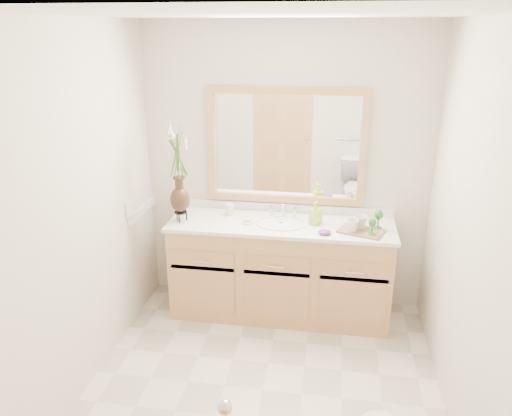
% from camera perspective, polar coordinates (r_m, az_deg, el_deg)
% --- Properties ---
extents(floor, '(2.60, 2.60, 0.00)m').
position_cam_1_polar(floor, '(3.63, 0.76, -20.04)').
color(floor, beige).
rests_on(floor, ground).
extents(ceiling, '(2.40, 2.60, 0.02)m').
position_cam_1_polar(ceiling, '(2.78, 1.00, 21.32)').
color(ceiling, white).
rests_on(ceiling, wall_back).
extents(wall_back, '(2.40, 0.02, 2.40)m').
position_cam_1_polar(wall_back, '(4.23, 3.40, 4.37)').
color(wall_back, silver).
rests_on(wall_back, floor).
extents(wall_front, '(2.40, 0.02, 2.40)m').
position_cam_1_polar(wall_front, '(1.89, -5.07, -17.13)').
color(wall_front, silver).
rests_on(wall_front, floor).
extents(wall_left, '(0.02, 2.60, 2.40)m').
position_cam_1_polar(wall_left, '(3.38, -19.73, -0.88)').
color(wall_left, silver).
rests_on(wall_left, floor).
extents(wall_right, '(0.02, 2.60, 2.40)m').
position_cam_1_polar(wall_right, '(3.09, 23.55, -3.36)').
color(wall_right, silver).
rests_on(wall_right, floor).
extents(vanity, '(1.80, 0.55, 0.80)m').
position_cam_1_polar(vanity, '(4.25, 2.78, -7.10)').
color(vanity, tan).
rests_on(vanity, floor).
extents(counter, '(1.84, 0.57, 0.03)m').
position_cam_1_polar(counter, '(4.08, 2.88, -1.90)').
color(counter, white).
rests_on(counter, vanity).
extents(sink, '(0.38, 0.34, 0.23)m').
position_cam_1_polar(sink, '(4.08, 2.84, -2.50)').
color(sink, white).
rests_on(sink, counter).
extents(mirror, '(1.32, 0.04, 0.97)m').
position_cam_1_polar(mirror, '(4.16, 3.43, 7.02)').
color(mirror, white).
rests_on(mirror, wall_back).
extents(switch_plate, '(0.02, 0.12, 0.12)m').
position_cam_1_polar(switch_plate, '(4.09, -14.24, -0.02)').
color(switch_plate, white).
rests_on(switch_plate, wall_left).
extents(door, '(0.80, 0.03, 2.00)m').
position_cam_1_polar(door, '(2.10, -13.27, -20.09)').
color(door, tan).
rests_on(door, floor).
extents(flower_vase, '(0.19, 0.19, 0.78)m').
position_cam_1_polar(flower_vase, '(4.00, -8.93, 5.61)').
color(flower_vase, black).
rests_on(flower_vase, counter).
extents(tumbler, '(0.07, 0.07, 0.09)m').
position_cam_1_polar(tumbler, '(4.24, -3.04, -0.17)').
color(tumbler, beige).
rests_on(tumbler, counter).
extents(soap_dish, '(0.10, 0.10, 0.03)m').
position_cam_1_polar(soap_dish, '(4.07, -0.97, -1.57)').
color(soap_dish, beige).
rests_on(soap_dish, counter).
extents(soap_bottle, '(0.10, 0.10, 0.17)m').
position_cam_1_polar(soap_bottle, '(4.05, 6.82, -0.68)').
color(soap_bottle, '#A2D732').
rests_on(soap_bottle, counter).
extents(purple_dish, '(0.11, 0.10, 0.04)m').
position_cam_1_polar(purple_dish, '(3.88, 7.84, -2.75)').
color(purple_dish, '#58297C').
rests_on(purple_dish, counter).
extents(tray, '(0.39, 0.32, 0.02)m').
position_cam_1_polar(tray, '(3.97, 11.92, -2.59)').
color(tray, brown).
rests_on(tray, counter).
extents(mug_left, '(0.11, 0.11, 0.10)m').
position_cam_1_polar(mug_left, '(3.92, 10.93, -1.95)').
color(mug_left, beige).
rests_on(mug_left, tray).
extents(mug_right, '(0.14, 0.14, 0.11)m').
position_cam_1_polar(mug_right, '(3.99, 11.83, -1.54)').
color(mug_right, beige).
rests_on(mug_right, tray).
extents(goblet_front, '(0.06, 0.06, 0.13)m').
position_cam_1_polar(goblet_front, '(3.87, 13.16, -1.73)').
color(goblet_front, '#246C29').
rests_on(goblet_front, tray).
extents(goblet_back, '(0.07, 0.07, 0.15)m').
position_cam_1_polar(goblet_back, '(4.01, 13.85, -0.87)').
color(goblet_back, '#246C29').
rests_on(goblet_back, tray).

